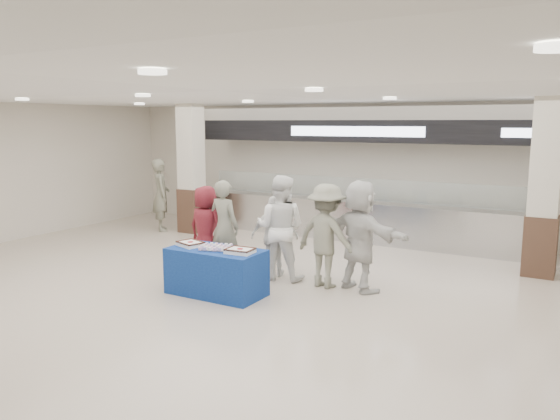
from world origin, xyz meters
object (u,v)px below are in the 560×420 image
Objects in this scene: soldier_a at (224,227)px; chef_short at (275,236)px; display_table at (216,272)px; civilian_white at (360,236)px; civilian_maroon at (206,228)px; sheet_cake_left at (190,243)px; cupcake_tray at (216,247)px; soldier_bg at (161,195)px; sheet_cake_right at (240,250)px; soldier_b at (326,236)px; chef_tall at (280,228)px.

chef_short is (0.93, 0.25, -0.13)m from soldier_a.
civilian_white reaches higher than display_table.
civilian_maroon reaches higher than display_table.
sheet_cake_left reaches higher than cupcake_tray.
soldier_bg reaches higher than chef_short.
soldier_b reaches higher than sheet_cake_right.
civilian_maroon is 0.86× the size of civilian_white.
chef_tall is (0.45, 1.29, 0.55)m from display_table.
soldier_a is (0.44, -0.02, 0.07)m from civilian_maroon.
civilian_white is at bearing -160.13° from soldier_b.
sheet_cake_right is (0.49, -0.03, 0.42)m from display_table.
chef_short is at bearing 62.05° from sheet_cake_left.
civilian_white is (1.64, -0.03, 0.19)m from chef_short.
chef_tall is at bearing 70.64° from display_table.
sheet_cake_left is at bearing 45.29° from soldier_b.
civilian_white reaches higher than chef_short.
soldier_b is (0.86, 1.30, 0.08)m from sheet_cake_right.
sheet_cake_right is 0.25× the size of soldier_b.
sheet_cake_left is 1.62m from chef_short.
cupcake_tray is 0.28× the size of soldier_a.
chef_tall is 0.90m from soldier_b.
soldier_a is at bearing -170.74° from soldier_bg.
soldier_bg reaches higher than display_table.
sheet_cake_right is 0.27× the size of civilian_maroon.
soldier_b is at bearing 169.72° from chef_tall.
soldier_b reaches higher than display_table.
chef_short reaches higher than sheet_cake_right.
sheet_cake_left is 0.33× the size of chef_short.
chef_short is at bearing 79.07° from display_table.
civilian_maroon reaches higher than sheet_cake_left.
sheet_cake_left is 2.25m from soldier_b.
display_table is at bearing 53.33° from soldier_b.
chef_tall is at bearing 54.51° from sheet_cake_left.
chef_tall is 1.01× the size of civilian_white.
sheet_cake_left is at bearing -176.57° from display_table.
cupcake_tray is at bearing 59.59° from chef_short.
civilian_maroon is at bearing 116.87° from sheet_cake_left.
soldier_bg is (-3.71, 2.40, 0.06)m from soldier_a.
display_table is 0.84× the size of chef_tall.
civilian_white is at bearing -156.96° from soldier_bg.
chef_short is (-0.22, 1.43, -0.07)m from sheet_cake_right.
soldier_a is 0.98× the size of soldier_b.
chef_tall reaches higher than soldier_bg.
chef_tall is at bearing 128.99° from chef_short.
display_table is at bearing 176.27° from sheet_cake_right.
cupcake_tray is (0.50, 0.01, -0.01)m from sheet_cake_left.
sheet_cake_right reaches higher than cupcake_tray.
civilian_maroon is (-1.11, 1.19, 0.01)m from cupcake_tray.
sheet_cake_left is 2.78m from civilian_white.
chef_short is (-0.18, 0.11, -0.20)m from chef_tall.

